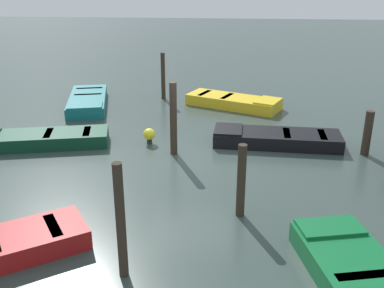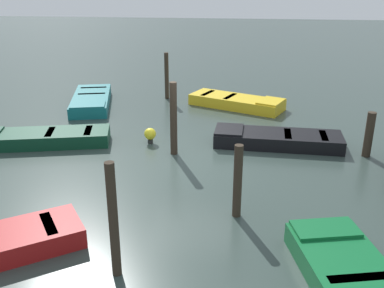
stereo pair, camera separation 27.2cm
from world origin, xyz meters
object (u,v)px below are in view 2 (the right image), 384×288
(rowboat_yellow, at_px, (237,102))
(mooring_piling_near_left, at_px, (369,135))
(mooring_piling_mid_left, at_px, (238,181))
(mooring_piling_near_right, at_px, (167,76))
(mooring_piling_center, at_px, (113,221))
(marker_buoy, at_px, (150,134))
(mooring_piling_far_right, at_px, (174,119))
(rowboat_black, at_px, (277,139))
(rowboat_dark_green, at_px, (39,138))
(rowboat_green, at_px, (351,277))
(rowboat_teal, at_px, (91,100))

(rowboat_yellow, distance_m, mooring_piling_near_left, 5.85)
(mooring_piling_mid_left, bearing_deg, mooring_piling_near_right, -161.65)
(mooring_piling_center, height_order, marker_buoy, mooring_piling_center)
(mooring_piling_far_right, bearing_deg, mooring_piling_near_left, 94.58)
(rowboat_black, xyz_separation_m, mooring_piling_far_right, (0.98, -2.97, 0.83))
(rowboat_yellow, distance_m, rowboat_dark_green, 7.50)
(mooring_piling_near_left, relative_size, mooring_piling_center, 0.61)
(mooring_piling_near_right, bearing_deg, rowboat_black, 40.36)
(rowboat_black, distance_m, marker_buoy, 3.82)
(rowboat_green, xyz_separation_m, rowboat_black, (-6.40, -0.80, -0.00))
(rowboat_dark_green, relative_size, rowboat_black, 1.12)
(rowboat_green, relative_size, rowboat_black, 0.83)
(mooring_piling_center, bearing_deg, rowboat_yellow, 169.78)
(rowboat_green, relative_size, mooring_piling_near_right, 1.69)
(rowboat_yellow, xyz_separation_m, rowboat_black, (3.93, 1.26, -0.00))
(rowboat_dark_green, distance_m, mooring_piling_center, 7.05)
(rowboat_teal, bearing_deg, marker_buoy, 25.73)
(rowboat_black, height_order, rowboat_teal, same)
(rowboat_green, relative_size, rowboat_teal, 0.82)
(rowboat_yellow, bearing_deg, mooring_piling_far_right, -85.62)
(mooring_piling_mid_left, distance_m, mooring_piling_center, 3.00)
(mooring_piling_far_right, height_order, marker_buoy, mooring_piling_far_right)
(rowboat_green, distance_m, marker_buoy, 7.70)
(rowboat_green, distance_m, mooring_piling_far_right, 6.65)
(mooring_piling_center, distance_m, marker_buoy, 6.33)
(rowboat_dark_green, bearing_deg, rowboat_yellow, -154.64)
(rowboat_black, distance_m, mooring_piling_mid_left, 4.46)
(rowboat_black, height_order, mooring_piling_far_right, mooring_piling_far_right)
(rowboat_yellow, bearing_deg, mooring_piling_mid_left, -65.41)
(rowboat_dark_green, xyz_separation_m, rowboat_black, (-0.73, 7.13, 0.00))
(mooring_piling_near_left, distance_m, mooring_piling_far_right, 5.49)
(rowboat_yellow, relative_size, rowboat_dark_green, 0.89)
(mooring_piling_mid_left, bearing_deg, marker_buoy, -146.22)
(rowboat_black, height_order, marker_buoy, marker_buoy)
(rowboat_green, bearing_deg, mooring_piling_near_left, -29.12)
(mooring_piling_near_right, bearing_deg, rowboat_green, 23.70)
(rowboat_teal, bearing_deg, rowboat_dark_green, -16.80)
(mooring_piling_near_left, relative_size, marker_buoy, 2.70)
(mooring_piling_near_left, height_order, marker_buoy, mooring_piling_near_left)
(mooring_piling_far_right, bearing_deg, rowboat_yellow, 160.76)
(rowboat_yellow, relative_size, marker_buoy, 7.87)
(mooring_piling_near_left, bearing_deg, mooring_piling_mid_left, -44.03)
(rowboat_yellow, relative_size, mooring_piling_near_left, 2.91)
(rowboat_yellow, xyz_separation_m, rowboat_green, (10.32, 2.05, 0.00))
(mooring_piling_near_right, bearing_deg, rowboat_dark_green, -27.90)
(rowboat_black, bearing_deg, rowboat_yellow, -69.66)
(rowboat_green, bearing_deg, mooring_piling_center, 78.17)
(rowboat_yellow, distance_m, rowboat_black, 4.12)
(rowboat_green, xyz_separation_m, mooring_piling_far_right, (-5.41, -3.77, 0.83))
(rowboat_dark_green, height_order, mooring_piling_near_left, mooring_piling_near_left)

